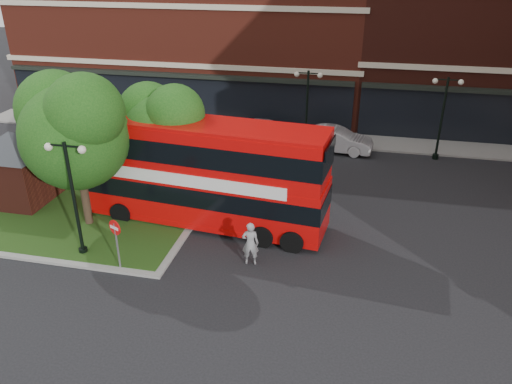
% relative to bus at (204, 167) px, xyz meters
% --- Properties ---
extents(ground, '(120.00, 120.00, 0.00)m').
position_rel_bus_xyz_m(ground, '(1.30, -4.00, -2.79)').
color(ground, black).
rests_on(ground, ground).
extents(pavement_far, '(44.00, 3.00, 0.12)m').
position_rel_bus_xyz_m(pavement_far, '(1.30, 12.50, -2.73)').
color(pavement_far, slate).
rests_on(pavement_far, ground).
extents(terrace_far_left, '(26.00, 12.00, 14.00)m').
position_rel_bus_xyz_m(terrace_far_left, '(-6.70, 20.00, 4.21)').
color(terrace_far_left, maroon).
rests_on(terrace_far_left, ground).
extents(terrace_far_right, '(18.00, 12.00, 16.00)m').
position_rel_bus_xyz_m(terrace_far_right, '(15.30, 20.00, 5.21)').
color(terrace_far_right, '#471911').
rests_on(terrace_far_right, ground).
extents(traffic_island, '(12.60, 7.60, 0.15)m').
position_rel_bus_xyz_m(traffic_island, '(-6.70, -1.00, -2.72)').
color(traffic_island, gray).
rests_on(traffic_island, ground).
extents(kiosk, '(6.51, 6.51, 3.60)m').
position_rel_bus_xyz_m(kiosk, '(-9.70, 0.00, -0.47)').
color(kiosk, '#471911').
rests_on(kiosk, traffic_island).
extents(tree_island_west, '(5.40, 4.71, 7.21)m').
position_rel_bus_xyz_m(tree_island_west, '(-5.29, -1.42, 2.01)').
color(tree_island_west, '#2D2116').
rests_on(tree_island_west, ground).
extents(tree_island_east, '(4.46, 3.90, 6.29)m').
position_rel_bus_xyz_m(tree_island_east, '(-2.28, 1.06, 1.46)').
color(tree_island_east, '#2D2116').
rests_on(tree_island_east, ground).
extents(lamp_island, '(1.72, 0.36, 5.00)m').
position_rel_bus_xyz_m(lamp_island, '(-4.20, -3.80, 0.04)').
color(lamp_island, black).
rests_on(lamp_island, ground).
extents(lamp_far_left, '(1.72, 0.36, 5.00)m').
position_rel_bus_xyz_m(lamp_far_left, '(3.30, 10.50, 0.04)').
color(lamp_far_left, black).
rests_on(lamp_far_left, ground).
extents(lamp_far_right, '(1.72, 0.36, 5.00)m').
position_rel_bus_xyz_m(lamp_far_right, '(11.30, 10.50, 0.04)').
color(lamp_far_right, black).
rests_on(lamp_far_right, ground).
extents(bus, '(11.32, 3.63, 4.25)m').
position_rel_bus_xyz_m(bus, '(0.00, 0.00, 0.00)').
color(bus, '#C40807').
rests_on(bus, ground).
extents(woman, '(0.75, 0.56, 1.88)m').
position_rel_bus_xyz_m(woman, '(2.79, -2.94, -1.85)').
color(woman, gray).
rests_on(woman, ground).
extents(car_silver, '(3.98, 1.83, 1.32)m').
position_rel_bus_xyz_m(car_silver, '(0.44, 12.00, -2.12)').
color(car_silver, '#AAABB1').
rests_on(car_silver, ground).
extents(car_white, '(4.80, 2.10, 1.53)m').
position_rel_bus_xyz_m(car_white, '(5.17, 10.50, -2.02)').
color(car_white, silver).
rests_on(car_white, ground).
extents(no_entry_sign, '(0.58, 0.30, 2.25)m').
position_rel_bus_xyz_m(no_entry_sign, '(-2.18, -4.50, -1.18)').
color(no_entry_sign, slate).
rests_on(no_entry_sign, ground).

